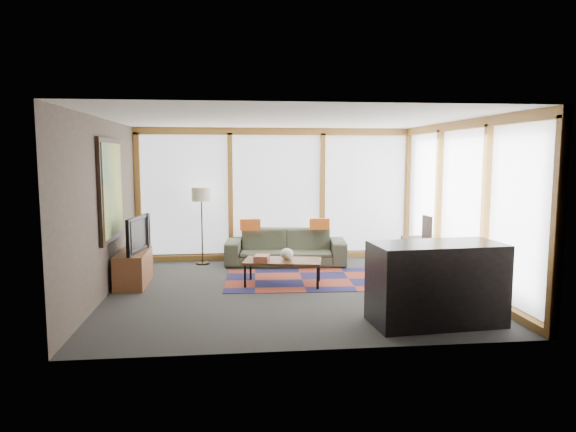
{
  "coord_description": "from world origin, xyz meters",
  "views": [
    {
      "loc": [
        -0.89,
        -7.7,
        2.06
      ],
      "look_at": [
        0.0,
        0.4,
        1.1
      ],
      "focal_mm": 32.0,
      "sensor_mm": 36.0,
      "label": 1
    }
  ],
  "objects": [
    {
      "name": "rug",
      "position": [
        0.26,
        0.59,
        0.01
      ],
      "size": [
        2.61,
        1.76,
        0.01
      ],
      "primitive_type": "cube",
      "rotation": [
        0.0,
        0.0,
        -0.05
      ],
      "color": "maroon",
      "rests_on": "ground"
    },
    {
      "name": "ground",
      "position": [
        0.0,
        0.0,
        0.0
      ],
      "size": [
        5.5,
        5.5,
        0.0
      ],
      "primitive_type": "plane",
      "color": "#292927",
      "rests_on": "ground"
    },
    {
      "name": "vase",
      "position": [
        -0.03,
        0.35,
        0.5
      ],
      "size": [
        0.25,
        0.25,
        0.18
      ],
      "primitive_type": "ellipsoid",
      "rotation": [
        0.0,
        0.0,
        -0.22
      ],
      "color": "beige",
      "rests_on": "coffee_table"
    },
    {
      "name": "bowl_a",
      "position": [
        2.43,
        -0.34,
        0.63
      ],
      "size": [
        0.21,
        0.21,
        0.09
      ],
      "primitive_type": "ellipsoid",
      "rotation": [
        0.0,
        0.0,
        0.1
      ],
      "color": "black",
      "rests_on": "bookshelf"
    },
    {
      "name": "bowl_b",
      "position": [
        2.39,
        0.02,
        0.63
      ],
      "size": [
        0.17,
        0.17,
        0.08
      ],
      "primitive_type": "ellipsoid",
      "rotation": [
        0.0,
        0.0,
        -0.03
      ],
      "color": "black",
      "rests_on": "bookshelf"
    },
    {
      "name": "tv_console",
      "position": [
        -2.47,
        0.57,
        0.27
      ],
      "size": [
        0.45,
        1.07,
        0.54
      ],
      "primitive_type": "cube",
      "color": "brown",
      "rests_on": "ground"
    },
    {
      "name": "bar_counter",
      "position": [
        1.59,
        -1.79,
        0.5
      ],
      "size": [
        1.64,
        0.86,
        1.0
      ],
      "primitive_type": "cube",
      "rotation": [
        0.0,
        0.0,
        0.08
      ],
      "color": "black",
      "rests_on": "ground"
    },
    {
      "name": "room_envelope",
      "position": [
        0.49,
        0.56,
        1.54
      ],
      "size": [
        5.52,
        5.02,
        2.62
      ],
      "color": "#41352E",
      "rests_on": "ground"
    },
    {
      "name": "sofa",
      "position": [
        0.12,
        1.89,
        0.33
      ],
      "size": [
        2.34,
        1.13,
        0.66
      ],
      "primitive_type": "imported",
      "rotation": [
        0.0,
        0.0,
        -0.11
      ],
      "color": "#373D2D",
      "rests_on": "ground"
    },
    {
      "name": "coffee_table",
      "position": [
        -0.09,
        0.31,
        0.2
      ],
      "size": [
        1.31,
        0.84,
        0.4
      ],
      "primitive_type": null,
      "rotation": [
        0.0,
        0.0,
        -0.2
      ],
      "color": "#351A13",
      "rests_on": "ground"
    },
    {
      "name": "television",
      "position": [
        -2.47,
        0.57,
        0.82
      ],
      "size": [
        0.29,
        1.0,
        0.57
      ],
      "primitive_type": "imported",
      "rotation": [
        0.0,
        0.0,
        1.41
      ],
      "color": "black",
      "rests_on": "tv_console"
    },
    {
      "name": "floor_lamp",
      "position": [
        -1.46,
        2.06,
        0.73
      ],
      "size": [
        0.37,
        0.37,
        1.47
      ],
      "primitive_type": null,
      "color": "#2F2315",
      "rests_on": "ground"
    },
    {
      "name": "book_stack",
      "position": [
        -0.43,
        0.27,
        0.45
      ],
      "size": [
        0.28,
        0.32,
        0.09
      ],
      "primitive_type": "cube",
      "rotation": [
        0.0,
        0.0,
        -0.22
      ],
      "color": "#9A4D38",
      "rests_on": "coffee_table"
    },
    {
      "name": "pillow_right",
      "position": [
        0.77,
        1.88,
        0.76
      ],
      "size": [
        0.38,
        0.12,
        0.21
      ],
      "primitive_type": "cube",
      "rotation": [
        0.0,
        0.0,
        -0.03
      ],
      "color": "#B75118",
      "rests_on": "sofa"
    },
    {
      "name": "pillow_left",
      "position": [
        -0.55,
        1.91,
        0.76
      ],
      "size": [
        0.39,
        0.16,
        0.21
      ],
      "primitive_type": "cube",
      "rotation": [
        0.0,
        0.0,
        0.11
      ],
      "color": "#B75118",
      "rests_on": "sofa"
    },
    {
      "name": "bookshelf",
      "position": [
        2.43,
        0.24,
        0.29
      ],
      "size": [
        0.43,
        2.34,
        0.59
      ],
      "primitive_type": null,
      "color": "#351A13",
      "rests_on": "ground"
    },
    {
      "name": "shelf_picture",
      "position": [
        2.53,
        0.94,
        0.8
      ],
      "size": [
        0.07,
        0.32,
        0.42
      ],
      "primitive_type": "cube",
      "rotation": [
        0.0,
        0.0,
        0.08
      ],
      "color": "black",
      "rests_on": "bookshelf"
    }
  ]
}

